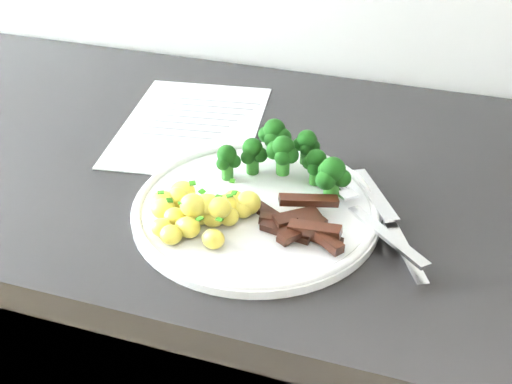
{
  "coord_description": "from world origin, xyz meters",
  "views": [
    {
      "loc": [
        0.24,
        1.01,
        1.33
      ],
      "look_at": [
        0.06,
        1.57,
        0.92
      ],
      "focal_mm": 44.72,
      "sensor_mm": 36.0,
      "label": 1
    }
  ],
  "objects_px": {
    "recipe_paper": "(191,125)",
    "potatoes": "(202,210)",
    "plate": "(256,208)",
    "broccoli": "(289,154)",
    "beef_strips": "(301,224)",
    "fork": "(372,220)",
    "knife": "(395,236)"
  },
  "relations": [
    {
      "from": "potatoes",
      "to": "fork",
      "type": "bearing_deg",
      "value": 14.04
    },
    {
      "from": "recipe_paper",
      "to": "fork",
      "type": "distance_m",
      "value": 0.33
    },
    {
      "from": "recipe_paper",
      "to": "beef_strips",
      "type": "relative_size",
      "value": 2.35
    },
    {
      "from": "knife",
      "to": "broccoli",
      "type": "bearing_deg",
      "value": 153.24
    },
    {
      "from": "knife",
      "to": "potatoes",
      "type": "bearing_deg",
      "value": -169.49
    },
    {
      "from": "recipe_paper",
      "to": "potatoes",
      "type": "distance_m",
      "value": 0.24
    },
    {
      "from": "plate",
      "to": "potatoes",
      "type": "bearing_deg",
      "value": -138.93
    },
    {
      "from": "plate",
      "to": "knife",
      "type": "distance_m",
      "value": 0.16
    },
    {
      "from": "broccoli",
      "to": "potatoes",
      "type": "height_order",
      "value": "broccoli"
    },
    {
      "from": "plate",
      "to": "potatoes",
      "type": "relative_size",
      "value": 2.34
    },
    {
      "from": "plate",
      "to": "beef_strips",
      "type": "bearing_deg",
      "value": -26.58
    },
    {
      "from": "beef_strips",
      "to": "plate",
      "type": "bearing_deg",
      "value": 153.42
    },
    {
      "from": "beef_strips",
      "to": "knife",
      "type": "height_order",
      "value": "beef_strips"
    },
    {
      "from": "recipe_paper",
      "to": "broccoli",
      "type": "bearing_deg",
      "value": -31.73
    },
    {
      "from": "broccoli",
      "to": "fork",
      "type": "relative_size",
      "value": 1.07
    },
    {
      "from": "plate",
      "to": "fork",
      "type": "relative_size",
      "value": 1.87
    },
    {
      "from": "recipe_paper",
      "to": "knife",
      "type": "height_order",
      "value": "knife"
    },
    {
      "from": "potatoes",
      "to": "knife",
      "type": "bearing_deg",
      "value": 10.51
    },
    {
      "from": "plate",
      "to": "broccoli",
      "type": "relative_size",
      "value": 1.75
    },
    {
      "from": "fork",
      "to": "broccoli",
      "type": "bearing_deg",
      "value": 150.36
    },
    {
      "from": "potatoes",
      "to": "knife",
      "type": "relative_size",
      "value": 0.64
    },
    {
      "from": "potatoes",
      "to": "broccoli",
      "type": "bearing_deg",
      "value": 57.82
    },
    {
      "from": "fork",
      "to": "knife",
      "type": "distance_m",
      "value": 0.03
    },
    {
      "from": "broccoli",
      "to": "beef_strips",
      "type": "xyz_separation_m",
      "value": [
        0.04,
        -0.1,
        -0.03
      ]
    },
    {
      "from": "broccoli",
      "to": "fork",
      "type": "height_order",
      "value": "broccoli"
    },
    {
      "from": "knife",
      "to": "fork",
      "type": "bearing_deg",
      "value": 166.56
    },
    {
      "from": "potatoes",
      "to": "fork",
      "type": "height_order",
      "value": "potatoes"
    },
    {
      "from": "broccoli",
      "to": "potatoes",
      "type": "bearing_deg",
      "value": -122.18
    },
    {
      "from": "plate",
      "to": "fork",
      "type": "bearing_deg",
      "value": 1.17
    },
    {
      "from": "recipe_paper",
      "to": "plate",
      "type": "relative_size",
      "value": 1.04
    },
    {
      "from": "beef_strips",
      "to": "recipe_paper",
      "type": "bearing_deg",
      "value": 136.31
    },
    {
      "from": "potatoes",
      "to": "knife",
      "type": "height_order",
      "value": "potatoes"
    }
  ]
}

